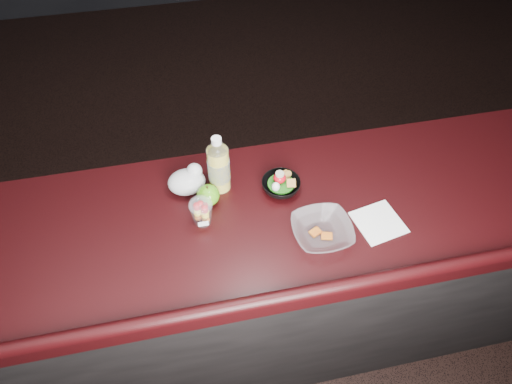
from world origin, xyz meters
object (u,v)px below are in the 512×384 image
green_apple (208,195)px  snack_bowl (281,185)px  fruit_cup (201,211)px  takeout_bowl (322,231)px  lemonade_bottle (219,168)px

green_apple → snack_bowl: size_ratio=0.49×
fruit_cup → takeout_bowl: 0.43m
lemonade_bottle → takeout_bowl: (0.31, -0.30, -0.08)m
lemonade_bottle → fruit_cup: lemonade_bottle is taller
green_apple → takeout_bowl: size_ratio=0.41×
lemonade_bottle → takeout_bowl: bearing=-43.7°
lemonade_bottle → snack_bowl: 0.24m
green_apple → snack_bowl: bearing=1.2°
lemonade_bottle → green_apple: 0.11m
lemonade_bottle → fruit_cup: size_ratio=2.08×
green_apple → snack_bowl: (0.28, 0.01, -0.01)m
lemonade_bottle → snack_bowl: (0.22, -0.06, -0.08)m
fruit_cup → snack_bowl: size_ratio=0.66×
snack_bowl → takeout_bowl: (0.09, -0.24, -0.00)m
fruit_cup → lemonade_bottle: bearing=60.4°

